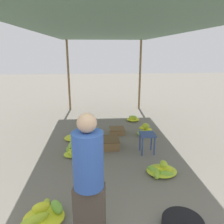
# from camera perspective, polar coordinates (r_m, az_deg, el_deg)

# --- Properties ---
(canopy_post_back_left) EXTENTS (0.08, 0.08, 2.63)m
(canopy_post_back_left) POSITION_cam_1_polar(r_m,az_deg,el_deg) (8.51, -11.29, 9.20)
(canopy_post_back_left) COLOR olive
(canopy_post_back_left) RESTS_ON ground
(canopy_post_back_right) EXTENTS (0.08, 0.08, 2.63)m
(canopy_post_back_right) POSITION_cam_1_polar(r_m,az_deg,el_deg) (8.63, 7.32, 9.46)
(canopy_post_back_right) COLOR olive
(canopy_post_back_right) RESTS_ON ground
(canopy_tarp) EXTENTS (3.14, 7.01, 0.04)m
(canopy_tarp) POSITION_cam_1_polar(r_m,az_deg,el_deg) (5.12, -0.33, 20.14)
(canopy_tarp) COLOR #567A60
(canopy_tarp) RESTS_ON canopy_post_front_left
(vendor_foreground) EXTENTS (0.40, 0.40, 1.65)m
(vendor_foreground) POSITION_cam_1_polar(r_m,az_deg,el_deg) (2.63, -6.11, -17.09)
(vendor_foreground) COLOR #4C4238
(vendor_foreground) RESTS_ON ground
(stool) EXTENTS (0.34, 0.34, 0.47)m
(stool) POSITION_cam_1_polar(r_m,az_deg,el_deg) (5.02, 9.21, -6.59)
(stool) COLOR #384C84
(stool) RESTS_ON ground
(banana_pile_left_0) EXTENTS (0.62, 0.62, 0.31)m
(banana_pile_left_0) POSITION_cam_1_polar(r_m,az_deg,el_deg) (3.46, -17.54, -24.35)
(banana_pile_left_0) COLOR #A3C62F
(banana_pile_left_0) RESTS_ON ground
(banana_pile_left_1) EXTENTS (0.36, 0.41, 0.34)m
(banana_pile_left_1) POSITION_cam_1_polar(r_m,az_deg,el_deg) (4.99, -10.53, -9.95)
(banana_pile_left_1) COLOR #73B237
(banana_pile_left_1) RESTS_ON ground
(banana_pile_left_2) EXTENTS (0.54, 0.59, 0.18)m
(banana_pile_left_2) POSITION_cam_1_polar(r_m,az_deg,el_deg) (5.82, -9.33, -6.56)
(banana_pile_left_2) COLOR #95C031
(banana_pile_left_2) RESTS_ON ground
(banana_pile_right_0) EXTENTS (0.48, 0.50, 0.34)m
(banana_pile_right_0) POSITION_cam_1_polar(r_m,az_deg,el_deg) (6.11, 8.85, -4.93)
(banana_pile_right_0) COLOR #AFCA2D
(banana_pile_right_0) RESTS_ON ground
(banana_pile_right_1) EXTENTS (0.42, 0.44, 0.18)m
(banana_pile_right_1) POSITION_cam_1_polar(r_m,az_deg,el_deg) (7.25, 5.45, -1.76)
(banana_pile_right_1) COLOR #7AB536
(banana_pile_right_1) RESTS_ON ground
(banana_pile_right_2) EXTENTS (0.58, 0.54, 0.24)m
(banana_pile_right_2) POSITION_cam_1_polar(r_m,az_deg,el_deg) (4.39, 12.79, -14.71)
(banana_pile_right_2) COLOR #7CB636
(banana_pile_right_2) RESTS_ON ground
(crate_near) EXTENTS (0.50, 0.50, 0.23)m
(crate_near) POSITION_cam_1_polar(r_m,az_deg,el_deg) (5.32, -0.92, -8.08)
(crate_near) COLOR brown
(crate_near) RESTS_ON ground
(crate_mid) EXTENTS (0.41, 0.41, 0.16)m
(crate_mid) POSITION_cam_1_polar(r_m,az_deg,el_deg) (6.16, 1.31, -4.94)
(crate_mid) COLOR olive
(crate_mid) RESTS_ON ground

